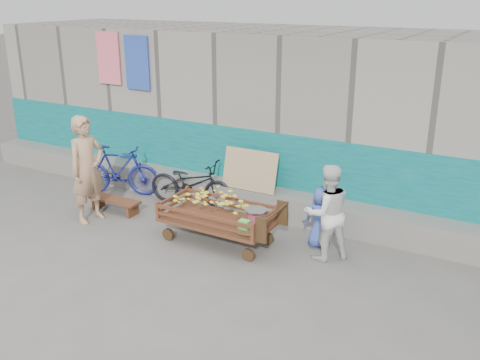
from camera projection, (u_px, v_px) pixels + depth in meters
The scene contains 9 objects.
ground at pixel (158, 262), 7.64m from camera, with size 80.00×80.00×0.00m, color #5D5A55.
building_wall at pixel (281, 110), 10.49m from camera, with size 12.00×3.50×3.00m.
banana_cart at pixel (215, 209), 8.11m from camera, with size 1.86×0.85×0.79m.
bench at pixel (115, 202), 9.35m from camera, with size 0.97×0.29×0.24m.
vendor_man at pixel (87, 169), 8.78m from camera, with size 0.66×0.43×1.80m, color tan.
woman at pixel (327, 212), 7.56m from camera, with size 0.69×0.54×1.42m, color white.
child at pixel (320, 217), 7.99m from camera, with size 0.46×0.30×0.94m, color #4158BD.
bicycle_dark at pixel (191, 183), 9.56m from camera, with size 0.56×1.61×0.85m, color black.
bicycle_blue at pixel (118, 170), 10.08m from camera, with size 0.45×1.59×0.96m, color navy.
Camera 1 is at (4.36, -5.37, 3.65)m, focal length 40.00 mm.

